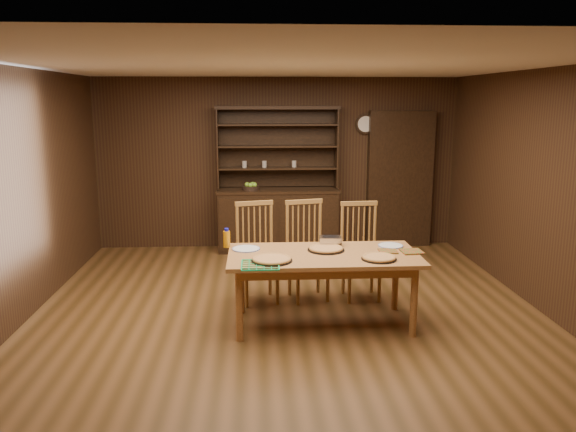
{
  "coord_description": "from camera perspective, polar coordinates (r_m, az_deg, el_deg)",
  "views": [
    {
      "loc": [
        -0.34,
        -5.62,
        2.27
      ],
      "look_at": [
        0.01,
        0.4,
        1.01
      ],
      "focal_mm": 35.0,
      "sensor_mm": 36.0,
      "label": 1
    }
  ],
  "objects": [
    {
      "name": "wall_clock",
      "position": [
        8.75,
        7.87,
        9.24
      ],
      "size": [
        0.3,
        0.05,
        0.3
      ],
      "color": "black",
      "rests_on": "room_shell"
    },
    {
      "name": "dining_table",
      "position": [
        5.68,
        3.6,
        -4.61
      ],
      "size": [
        1.91,
        0.96,
        0.75
      ],
      "color": "#B3783E",
      "rests_on": "floor"
    },
    {
      "name": "chair_right",
      "position": [
        6.57,
        7.33,
        -3.14
      ],
      "size": [
        0.48,
        0.46,
        1.11
      ],
      "rotation": [
        0.0,
        0.0,
        0.06
      ],
      "color": "#A77B39",
      "rests_on": "floor"
    },
    {
      "name": "cooling_rack",
      "position": [
        5.26,
        -2.84,
        -4.95
      ],
      "size": [
        0.38,
        0.38,
        0.02
      ],
      "primitive_type": null,
      "rotation": [
        0.0,
        0.0,
        0.11
      ],
      "color": "#0DB25F",
      "rests_on": "dining_table"
    },
    {
      "name": "pizza_left",
      "position": [
        5.39,
        -1.67,
        -4.42
      ],
      "size": [
        0.4,
        0.4,
        0.04
      ],
      "color": "black",
      "rests_on": "dining_table"
    },
    {
      "name": "pizza_center",
      "position": [
        5.78,
        3.88,
        -3.34
      ],
      "size": [
        0.38,
        0.38,
        0.04
      ],
      "color": "black",
      "rests_on": "dining_table"
    },
    {
      "name": "juice_bottle",
      "position": [
        5.9,
        -6.24,
        -2.29
      ],
      "size": [
        0.07,
        0.07,
        0.2
      ],
      "color": "orange",
      "rests_on": "dining_table"
    },
    {
      "name": "pizza_right",
      "position": [
        5.51,
        9.23,
        -4.2
      ],
      "size": [
        0.34,
        0.34,
        0.04
      ],
      "color": "black",
      "rests_on": "dining_table"
    },
    {
      "name": "china_hutch",
      "position": [
        8.55,
        -1.03,
        0.47
      ],
      "size": [
        1.84,
        0.52,
        2.17
      ],
      "color": "black",
      "rests_on": "floor"
    },
    {
      "name": "plate_right",
      "position": [
        6.02,
        10.38,
        -2.98
      ],
      "size": [
        0.26,
        0.26,
        0.02
      ],
      "color": "silver",
      "rests_on": "dining_table"
    },
    {
      "name": "plate_left",
      "position": [
        5.81,
        -4.28,
        -3.34
      ],
      "size": [
        0.29,
        0.29,
        0.02
      ],
      "color": "silver",
      "rests_on": "dining_table"
    },
    {
      "name": "doorway",
      "position": [
        8.89,
        11.27,
        3.67
      ],
      "size": [
        1.0,
        0.18,
        2.1
      ],
      "primitive_type": "cube",
      "color": "black",
      "rests_on": "floor"
    },
    {
      "name": "pot_holder_a",
      "position": [
        5.83,
        12.45,
        -3.55
      ],
      "size": [
        0.22,
        0.22,
        0.02
      ],
      "primitive_type": "cube",
      "rotation": [
        0.0,
        0.0,
        0.06
      ],
      "color": "#AE1D13",
      "rests_on": "dining_table"
    },
    {
      "name": "floor",
      "position": [
        6.07,
        0.09,
        -10.18
      ],
      "size": [
        6.0,
        6.0,
        0.0
      ],
      "primitive_type": "plane",
      "color": "brown",
      "rests_on": "ground"
    },
    {
      "name": "fruit_bowl",
      "position": [
        8.41,
        -3.81,
        2.96
      ],
      "size": [
        0.26,
        0.26,
        0.12
      ],
      "color": "black",
      "rests_on": "china_hutch"
    },
    {
      "name": "chair_center",
      "position": [
        6.49,
        1.87,
        -3.09
      ],
      "size": [
        0.55,
        0.54,
        1.14
      ],
      "rotation": [
        0.0,
        0.0,
        0.22
      ],
      "color": "#A77B39",
      "rests_on": "floor"
    },
    {
      "name": "foil_dish",
      "position": [
        5.98,
        4.34,
        -2.54
      ],
      "size": [
        0.25,
        0.19,
        0.09
      ],
      "primitive_type": "cube",
      "rotation": [
        0.0,
        0.0,
        -0.09
      ],
      "color": "silver",
      "rests_on": "dining_table"
    },
    {
      "name": "chair_left",
      "position": [
        6.42,
        -3.21,
        -3.29
      ],
      "size": [
        0.55,
        0.54,
        1.13
      ],
      "rotation": [
        0.0,
        0.0,
        0.22
      ],
      "color": "#A77B39",
      "rests_on": "floor"
    },
    {
      "name": "pot_holder_b",
      "position": [
        5.8,
        10.12,
        -3.53
      ],
      "size": [
        0.2,
        0.2,
        0.01
      ],
      "primitive_type": "cube",
      "rotation": [
        0.0,
        0.0,
        -0.07
      ],
      "color": "#AE1D13",
      "rests_on": "dining_table"
    },
    {
      "name": "room_shell",
      "position": [
        5.67,
        0.1,
        4.76
      ],
      "size": [
        6.0,
        6.0,
        6.0
      ],
      "color": "white",
      "rests_on": "floor"
    }
  ]
}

